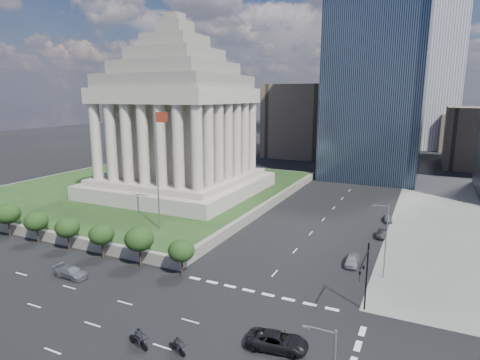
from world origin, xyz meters
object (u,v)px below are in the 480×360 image
Objects in this scene: motorcycle_trail at (177,345)px; traffic_signal_ne at (365,273)px; suv_grey at (71,272)px; parked_sedan_near at (352,260)px; street_lamp_north at (385,237)px; parked_sedan_far at (388,218)px; flagpole at (158,163)px; war_memorial at (178,106)px; motorcycle_lead at (138,337)px; parked_sedan_mid at (382,234)px; pickup_truck at (277,341)px.

traffic_signal_ne is at bearing 61.29° from motorcycle_trail.
parked_sedan_near is at bearing -57.20° from suv_grey.
parked_sedan_far is (-1.83, 25.92, -5.02)m from street_lamp_north.
street_lamp_north is 2.24× the size of parked_sedan_near.
flagpole is at bearing 163.29° from traffic_signal_ne.
war_memorial reaches higher than flagpole.
parked_sedan_near is (-3.50, 13.60, -4.49)m from traffic_signal_ne.
traffic_signal_ne reaches higher than motorcycle_trail.
motorcycle_lead reaches higher than suv_grey.
flagpole is 31.92m from motorcycle_lead.
traffic_signal_ne is (34.33, -10.30, -7.86)m from flagpole.
motorcycle_lead reaches higher than parked_sedan_far.
parked_sedan_near reaches higher than suv_grey.
street_lamp_north reaches higher than parked_sedan_far.
parked_sedan_mid is (35.61, 33.93, -0.09)m from suv_grey.
suv_grey is at bearing -76.35° from war_memorial.
war_memorial is 4.88× the size of traffic_signal_ne.
parked_sedan_far is at bearing -37.57° from suv_grey.
parked_sedan_near is 32.03m from motorcycle_lead.
flagpole is at bearing -151.99° from parked_sedan_mid.
motorcycle_trail is (19.66, -24.16, -12.23)m from flagpole.
traffic_signal_ne is at bearing -94.19° from street_lamp_north.
motorcycle_trail is at bearing -56.54° from war_memorial.
pickup_truck is at bearing -101.21° from parked_sedan_near.
war_memorial is 50.10m from parked_sedan_far.
traffic_signal_ne is at bearing -36.42° from war_memorial.
pickup_truck is at bearing -47.32° from war_memorial.
war_memorial is 52.00m from parked_sedan_near.
flagpole is 4.49× the size of parked_sedan_near.
parked_sedan_far is at bearing 38.93° from flagpole.
motorcycle_lead is (-17.54, -42.17, 0.41)m from parked_sedan_mid.
flagpole is 35.95m from street_lamp_north.
war_memorial reaches higher than pickup_truck.
suv_grey is at bearing -139.12° from parked_sedan_far.
pickup_truck is (-6.40, -9.19, -4.43)m from traffic_signal_ne.
parked_sedan_far is 1.58× the size of motorcycle_trail.
street_lamp_north is 2.67× the size of parked_sedan_far.
street_lamp_north is 6.93m from parked_sedan_near.
parked_sedan_far is at bearing -15.34° from pickup_truck.
flagpole is at bearing -177.87° from parked_sedan_near.
parked_sedan_mid is at bearing -44.76° from suv_grey.
war_memorial is 1.95× the size of flagpole.
traffic_signal_ne is 1.80× the size of parked_sedan_near.
traffic_signal_ne is at bearing 52.65° from motorcycle_lead.
motorcycle_lead is at bearing -118.60° from parked_sedan_far.
traffic_signal_ne is 2.85× the size of motorcycle_lead.
flagpole is at bearing -63.11° from war_memorial.
parked_sedan_near is at bearing 6.10° from flagpole.
parked_sedan_near is at bearing -105.97° from parked_sedan_far.
motorcycle_trail is (-11.17, -27.46, 0.12)m from parked_sedan_near.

